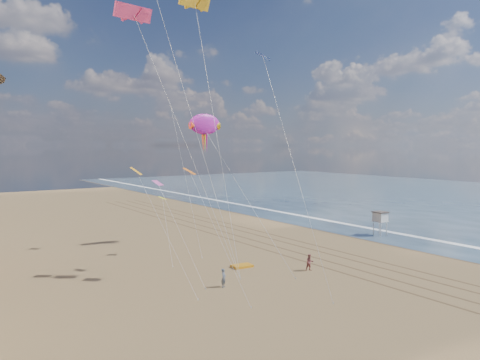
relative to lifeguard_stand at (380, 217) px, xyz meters
name	(u,v)px	position (x,y,z in m)	size (l,w,h in m)	color
ground	(455,302)	(-19.50, -23.91, -2.85)	(260.00, 260.00, 0.00)	brown
ocean	(472,201)	(55.50, 16.09, -2.85)	(260.00, 260.00, 0.00)	#2D4456
wet_sand	(306,222)	(-0.50, 16.09, -2.85)	(260.00, 260.00, 0.00)	#42301E
foam	(323,220)	(3.70, 16.09, -2.85)	(260.00, 260.00, 0.00)	white
tracks	(269,241)	(-16.95, 6.09, -2.85)	(7.68, 120.00, 0.01)	brown
lifeguard_stand	(380,217)	(0.00, 0.00, 0.00)	(2.05, 2.05, 3.70)	silver
grounded_kite	(242,266)	(-28.32, -3.38, -2.72)	(2.30, 1.46, 0.26)	orange
show_kite	(205,125)	(-25.05, 10.45, 13.93)	(4.68, 11.01, 26.26)	#B71CA9
kite_flyer_a	(224,278)	(-34.16, -8.61, -1.93)	(0.68, 0.44, 1.86)	#535C6B
kite_flyer_b	(310,262)	(-23.04, -8.93, -1.91)	(0.92, 0.72, 1.89)	#8F4A48
small_kites	(190,136)	(-33.75, -1.19, 12.08)	(12.69, 19.49, 16.37)	orange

